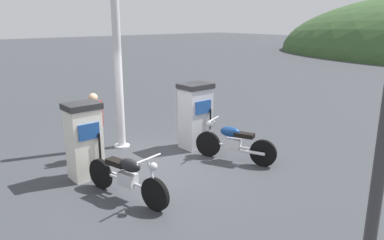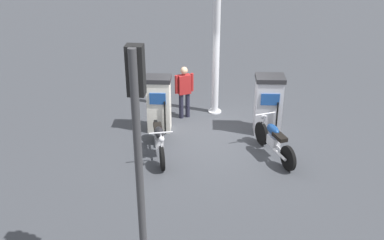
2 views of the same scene
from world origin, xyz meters
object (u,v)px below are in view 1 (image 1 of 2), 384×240
object	(u,v)px
attendant_person	(95,122)
canopy_support_pole	(118,75)
fuel_pump_far	(196,115)
motorcycle_far_pump	(234,143)
motorcycle_near_pump	(127,176)
fuel_pump_near	(84,141)

from	to	relation	value
attendant_person	canopy_support_pole	distance (m)	1.38
attendant_person	fuel_pump_far	bearing A→B (deg)	70.16
attendant_person	motorcycle_far_pump	bearing A→B (deg)	47.57
motorcycle_far_pump	attendant_person	bearing A→B (deg)	-132.43
motorcycle_near_pump	canopy_support_pole	world-z (taller)	canopy_support_pole
fuel_pump_far	motorcycle_near_pump	size ratio (longest dim) A/B	0.82
motorcycle_near_pump	motorcycle_far_pump	bearing A→B (deg)	91.76
motorcycle_far_pump	fuel_pump_far	bearing A→B (deg)	-178.95
fuel_pump_near	canopy_support_pole	size ratio (longest dim) A/B	0.41
canopy_support_pole	motorcycle_far_pump	bearing A→B (deg)	29.60
attendant_person	canopy_support_pole	bearing A→B (deg)	114.45
fuel_pump_near	motorcycle_near_pump	size ratio (longest dim) A/B	0.79
motorcycle_near_pump	motorcycle_far_pump	size ratio (longest dim) A/B	1.08
fuel_pump_near	canopy_support_pole	xyz separation A→B (m)	(-1.25, 1.54, 1.05)
fuel_pump_far	canopy_support_pole	distance (m)	2.15
fuel_pump_far	motorcycle_near_pump	bearing A→B (deg)	-63.72
fuel_pump_near	attendant_person	xyz separation A→B (m)	(-0.84, 0.64, 0.09)
fuel_pump_far	motorcycle_far_pump	distance (m)	1.36
fuel_pump_near	motorcycle_near_pump	bearing A→B (deg)	5.83
motorcycle_near_pump	attendant_person	bearing A→B (deg)	167.33
canopy_support_pole	fuel_pump_near	bearing A→B (deg)	-51.03
fuel_pump_near	motorcycle_far_pump	size ratio (longest dim) A/B	0.85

